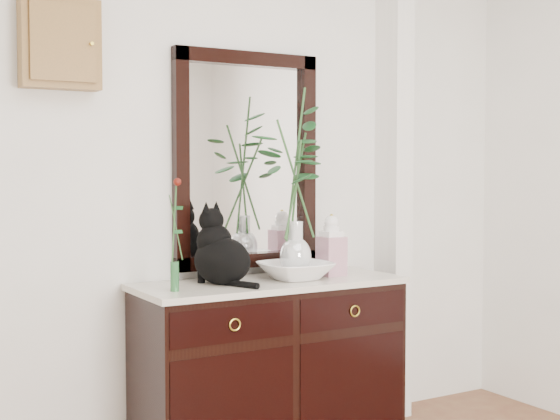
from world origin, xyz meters
TOP-DOWN VIEW (x-y plane):
  - wall_back at (0.00, 1.98)m, footprint 3.60×0.04m
  - pilaster at (1.00, 1.90)m, footprint 0.12×0.20m
  - sideboard at (0.10, 1.73)m, footprint 1.33×0.52m
  - wall_mirror at (0.10, 1.97)m, footprint 0.80×0.06m
  - key_cabinet at (-0.85, 1.94)m, footprint 0.35×0.10m
  - cat at (-0.15, 1.74)m, footprint 0.36×0.39m
  - lotus_bowl at (0.23, 1.70)m, footprint 0.36×0.36m
  - vase_branches at (0.23, 1.70)m, footprint 0.58×0.58m
  - bud_vase_rose at (-0.43, 1.65)m, footprint 0.07×0.07m
  - ginger_jar at (0.46, 1.72)m, footprint 0.12×0.12m

SIDE VIEW (x-z plane):
  - sideboard at x=0.10m, z-range 0.06..0.88m
  - lotus_bowl at x=0.23m, z-range 0.85..0.94m
  - ginger_jar at x=0.46m, z-range 0.85..1.17m
  - cat at x=-0.15m, z-range 0.85..1.22m
  - bud_vase_rose at x=-0.43m, z-range 0.85..1.36m
  - vase_branches at x=0.23m, z-range 0.87..1.81m
  - wall_back at x=0.00m, z-range 0.00..2.70m
  - pilaster at x=1.00m, z-range 0.00..2.70m
  - wall_mirror at x=0.10m, z-range 0.89..1.99m
  - key_cabinet at x=-0.85m, z-range 1.75..2.15m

